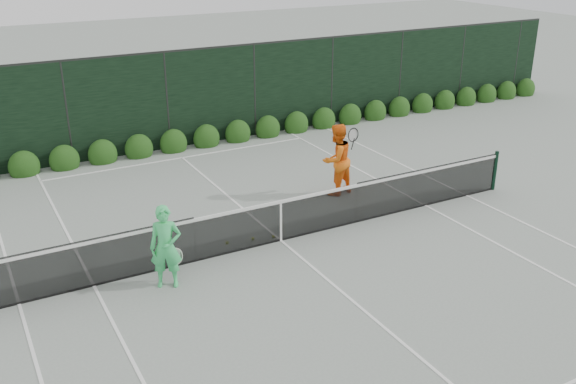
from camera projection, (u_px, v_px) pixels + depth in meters
ground at (281, 241)px, 14.28m from camera, size 80.00×80.00×0.00m
tennis_net at (280, 219)px, 14.06m from camera, size 12.90×0.10×1.07m
player_woman at (166, 247)px, 12.19m from camera, size 0.72×0.61×1.66m
player_man at (337, 160)px, 16.49m from camera, size 1.06×0.91×1.88m
court_lines at (281, 241)px, 14.27m from camera, size 11.03×23.83×0.01m
windscreen_fence at (351, 225)px, 11.50m from camera, size 32.00×21.07×3.06m
hedge_row at (174, 144)px, 20.00m from camera, size 31.66×0.65×0.94m
tennis_balls at (259, 235)px, 14.45m from camera, size 1.56×0.56×0.07m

